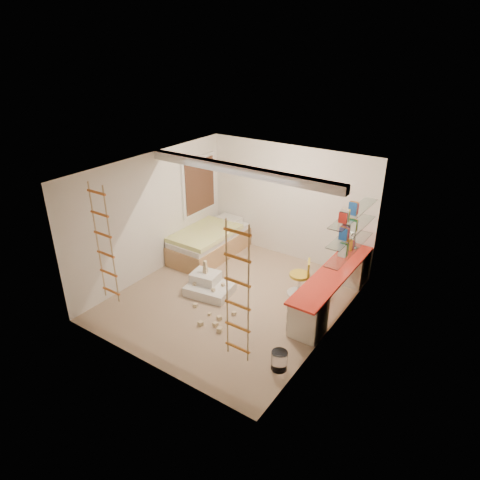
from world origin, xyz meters
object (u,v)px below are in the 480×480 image
Objects in this scene: desk at (333,287)px; bed at (210,242)px; play_platform at (209,286)px; swivel_chair at (300,282)px.

desk reaches higher than bed.
desk is 2.42m from play_platform.
play_platform is (-2.22, -0.94, -0.25)m from desk.
play_platform is (-1.55, -0.95, -0.13)m from swivel_chair.
swivel_chair reaches higher than play_platform.
bed is 2.08× the size of play_platform.
desk is at bearing 22.92° from play_platform.
bed is at bearing 173.51° from desk.
desk is 0.68m from swivel_chair.
swivel_chair is 0.80× the size of play_platform.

